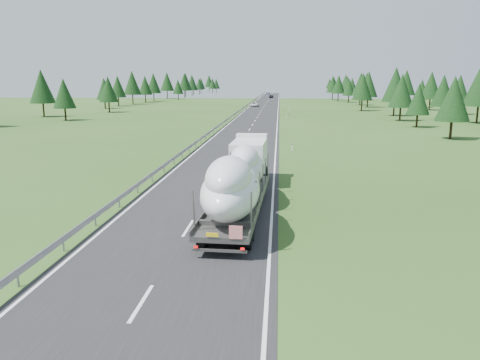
# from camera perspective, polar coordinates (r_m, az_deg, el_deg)

# --- Properties ---
(ground) EXTENTS (400.00, 400.00, 0.00)m
(ground) POSITION_cam_1_polar(r_m,az_deg,el_deg) (26.29, -6.34, -5.88)
(ground) COLOR #284818
(ground) RESTS_ON ground
(road_surface) EXTENTS (10.00, 400.00, 0.02)m
(road_surface) POSITION_cam_1_polar(r_m,az_deg,el_deg) (124.90, 2.52, 8.28)
(road_surface) COLOR black
(road_surface) RESTS_ON ground
(guardrail) EXTENTS (0.10, 400.00, 0.76)m
(guardrail) POSITION_cam_1_polar(r_m,az_deg,el_deg) (125.13, 0.07, 8.57)
(guardrail) COLOR slate
(guardrail) RESTS_ON ground
(marker_posts) EXTENTS (0.13, 350.08, 1.00)m
(marker_posts) POSITION_cam_1_polar(r_m,az_deg,el_deg) (179.71, 5.34, 9.53)
(marker_posts) COLOR silver
(marker_posts) RESTS_ON ground
(highway_sign) EXTENTS (0.08, 0.90, 2.60)m
(highway_sign) POSITION_cam_1_polar(r_m,az_deg,el_deg) (104.75, 6.06, 8.50)
(highway_sign) COLOR slate
(highway_sign) RESTS_ON ground
(tree_line_right) EXTENTS (26.89, 354.62, 12.42)m
(tree_line_right) POSITION_cam_1_polar(r_m,az_deg,el_deg) (154.81, 18.27, 10.97)
(tree_line_right) COLOR black
(tree_line_right) RESTS_ON ground
(tree_line_left) EXTENTS (15.19, 355.51, 12.42)m
(tree_line_left) POSITION_cam_1_polar(r_m,az_deg,el_deg) (180.56, -11.38, 11.42)
(tree_line_left) COLOR black
(tree_line_left) RESTS_ON ground
(boat_truck) EXTENTS (3.36, 19.92, 4.34)m
(boat_truck) POSITION_cam_1_polar(r_m,az_deg,el_deg) (29.23, 0.07, 0.70)
(boat_truck) COLOR silver
(boat_truck) RESTS_ON ground
(distant_van) EXTENTS (2.79, 5.37, 1.45)m
(distant_van) POSITION_cam_1_polar(r_m,az_deg,el_deg) (151.10, 1.76, 9.20)
(distant_van) COLOR silver
(distant_van) RESTS_ON ground
(distant_car_dark) EXTENTS (2.19, 4.73, 1.57)m
(distant_car_dark) POSITION_cam_1_polar(r_m,az_deg,el_deg) (229.66, 3.83, 10.14)
(distant_car_dark) COLOR black
(distant_car_dark) RESTS_ON ground
(distant_car_blue) EXTENTS (2.11, 4.95, 1.59)m
(distant_car_blue) POSITION_cam_1_polar(r_m,az_deg,el_deg) (293.59, 3.44, 10.54)
(distant_car_blue) COLOR #192846
(distant_car_blue) RESTS_ON ground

